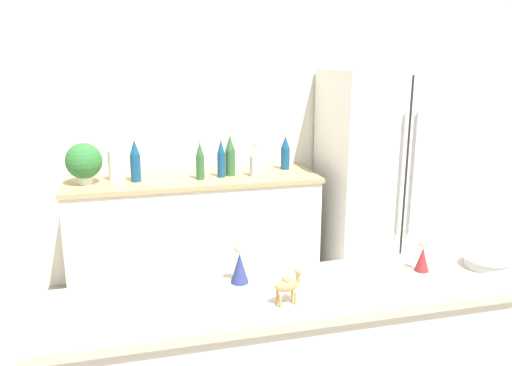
{
  "coord_description": "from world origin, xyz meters",
  "views": [
    {
      "loc": [
        -0.79,
        -1.34,
        1.8
      ],
      "look_at": [
        -0.11,
        1.36,
        1.11
      ],
      "focal_mm": 35.0,
      "sensor_mm": 36.0,
      "label": 1
    }
  ],
  "objects_px": {
    "back_bottle_3": "(285,153)",
    "paper_towel_roll": "(116,166)",
    "potted_plant": "(84,162)",
    "wise_man_figurine_blue": "(422,257)",
    "back_bottle_1": "(221,159)",
    "refrigerator": "(382,175)",
    "back_bottle_4": "(135,161)",
    "wise_man_figurine_crimson": "(240,265)",
    "back_bottle_0": "(255,161)",
    "back_bottle_5": "(200,161)",
    "back_bottle_2": "(230,156)",
    "camel_figurine": "(288,284)",
    "fruit_bowl": "(487,261)"
  },
  "relations": [
    {
      "from": "back_bottle_2",
      "to": "wise_man_figurine_crimson",
      "type": "height_order",
      "value": "back_bottle_2"
    },
    {
      "from": "back_bottle_3",
      "to": "wise_man_figurine_crimson",
      "type": "distance_m",
      "value": 2.21
    },
    {
      "from": "potted_plant",
      "to": "back_bottle_3",
      "type": "bearing_deg",
      "value": 4.57
    },
    {
      "from": "wise_man_figurine_blue",
      "to": "wise_man_figurine_crimson",
      "type": "height_order",
      "value": "wise_man_figurine_crimson"
    },
    {
      "from": "paper_towel_roll",
      "to": "back_bottle_0",
      "type": "bearing_deg",
      "value": -5.83
    },
    {
      "from": "back_bottle_0",
      "to": "wise_man_figurine_crimson",
      "type": "distance_m",
      "value": 1.94
    },
    {
      "from": "back_bottle_3",
      "to": "wise_man_figurine_blue",
      "type": "distance_m",
      "value": 2.13
    },
    {
      "from": "potted_plant",
      "to": "wise_man_figurine_crimson",
      "type": "bearing_deg",
      "value": -69.35
    },
    {
      "from": "back_bottle_4",
      "to": "wise_man_figurine_blue",
      "type": "xyz_separation_m",
      "value": [
        1.13,
        -1.99,
        -0.07
      ]
    },
    {
      "from": "back_bottle_0",
      "to": "back_bottle_2",
      "type": "xyz_separation_m",
      "value": [
        -0.18,
        0.07,
        0.04
      ]
    },
    {
      "from": "back_bottle_4",
      "to": "back_bottle_5",
      "type": "bearing_deg",
      "value": -6.24
    },
    {
      "from": "back_bottle_5",
      "to": "camel_figurine",
      "type": "distance_m",
      "value": 2.08
    },
    {
      "from": "back_bottle_1",
      "to": "camel_figurine",
      "type": "xyz_separation_m",
      "value": [
        -0.14,
        -2.11,
        -0.05
      ]
    },
    {
      "from": "wise_man_figurine_crimson",
      "to": "wise_man_figurine_blue",
      "type": "bearing_deg",
      "value": -5.87
    },
    {
      "from": "back_bottle_1",
      "to": "refrigerator",
      "type": "bearing_deg",
      "value": -0.79
    },
    {
      "from": "paper_towel_roll",
      "to": "camel_figurine",
      "type": "height_order",
      "value": "paper_towel_roll"
    },
    {
      "from": "refrigerator",
      "to": "wise_man_figurine_crimson",
      "type": "relative_size",
      "value": 10.25
    },
    {
      "from": "paper_towel_roll",
      "to": "back_bottle_5",
      "type": "xyz_separation_m",
      "value": [
        0.61,
        -0.11,
        0.02
      ]
    },
    {
      "from": "back_bottle_4",
      "to": "wise_man_figurine_crimson",
      "type": "bearing_deg",
      "value": -79.19
    },
    {
      "from": "refrigerator",
      "to": "camel_figurine",
      "type": "relative_size",
      "value": 13.04
    },
    {
      "from": "potted_plant",
      "to": "paper_towel_roll",
      "type": "xyz_separation_m",
      "value": [
        0.22,
        0.05,
        -0.05
      ]
    },
    {
      "from": "back_bottle_2",
      "to": "fruit_bowl",
      "type": "distance_m",
      "value": 2.16
    },
    {
      "from": "back_bottle_1",
      "to": "fruit_bowl",
      "type": "height_order",
      "value": "back_bottle_1"
    },
    {
      "from": "back_bottle_4",
      "to": "back_bottle_0",
      "type": "bearing_deg",
      "value": -3.03
    },
    {
      "from": "back_bottle_4",
      "to": "back_bottle_5",
      "type": "distance_m",
      "value": 0.47
    },
    {
      "from": "back_bottle_3",
      "to": "fruit_bowl",
      "type": "height_order",
      "value": "back_bottle_3"
    },
    {
      "from": "back_bottle_1",
      "to": "back_bottle_2",
      "type": "relative_size",
      "value": 0.93
    },
    {
      "from": "back_bottle_0",
      "to": "fruit_bowl",
      "type": "relative_size",
      "value": 1.26
    },
    {
      "from": "back_bottle_2",
      "to": "camel_figurine",
      "type": "distance_m",
      "value": 2.16
    },
    {
      "from": "paper_towel_roll",
      "to": "camel_figurine",
      "type": "relative_size",
      "value": 1.73
    },
    {
      "from": "potted_plant",
      "to": "wise_man_figurine_blue",
      "type": "distance_m",
      "value": 2.49
    },
    {
      "from": "back_bottle_2",
      "to": "fruit_bowl",
      "type": "bearing_deg",
      "value": -70.97
    },
    {
      "from": "wise_man_figurine_blue",
      "to": "back_bottle_0",
      "type": "bearing_deg",
      "value": 96.9
    },
    {
      "from": "back_bottle_0",
      "to": "wise_man_figurine_crimson",
      "type": "relative_size",
      "value": 1.47
    },
    {
      "from": "back_bottle_3",
      "to": "paper_towel_roll",
      "type": "bearing_deg",
      "value": -176.79
    },
    {
      "from": "back_bottle_5",
      "to": "camel_figurine",
      "type": "xyz_separation_m",
      "value": [
        0.02,
        -2.08,
        -0.04
      ]
    },
    {
      "from": "back_bottle_2",
      "to": "potted_plant",
      "type": "bearing_deg",
      "value": -179.4
    },
    {
      "from": "camel_figurine",
      "to": "wise_man_figurine_crimson",
      "type": "height_order",
      "value": "wise_man_figurine_crimson"
    },
    {
      "from": "potted_plant",
      "to": "wise_man_figurine_blue",
      "type": "xyz_separation_m",
      "value": [
        1.49,
        -2.0,
        -0.08
      ]
    },
    {
      "from": "refrigerator",
      "to": "wise_man_figurine_blue",
      "type": "xyz_separation_m",
      "value": [
        -0.87,
        -1.95,
        0.14
      ]
    },
    {
      "from": "back_bottle_4",
      "to": "wise_man_figurine_crimson",
      "type": "distance_m",
      "value": 1.95
    },
    {
      "from": "back_bottle_3",
      "to": "wise_man_figurine_crimson",
      "type": "relative_size",
      "value": 1.69
    },
    {
      "from": "back_bottle_2",
      "to": "back_bottle_4",
      "type": "xyz_separation_m",
      "value": [
        -0.72,
        -0.02,
        -0.0
      ]
    },
    {
      "from": "back_bottle_4",
      "to": "fruit_bowl",
      "type": "bearing_deg",
      "value": -54.92
    },
    {
      "from": "paper_towel_roll",
      "to": "back_bottle_5",
      "type": "relative_size",
      "value": 0.79
    },
    {
      "from": "back_bottle_3",
      "to": "back_bottle_5",
      "type": "height_order",
      "value": "back_bottle_5"
    },
    {
      "from": "refrigerator",
      "to": "back_bottle_0",
      "type": "distance_m",
      "value": 1.12
    },
    {
      "from": "back_bottle_2",
      "to": "back_bottle_3",
      "type": "xyz_separation_m",
      "value": [
        0.48,
        0.11,
        -0.02
      ]
    },
    {
      "from": "back_bottle_4",
      "to": "fruit_bowl",
      "type": "height_order",
      "value": "back_bottle_4"
    },
    {
      "from": "camel_figurine",
      "to": "wise_man_figurine_blue",
      "type": "height_order",
      "value": "wise_man_figurine_blue"
    }
  ]
}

